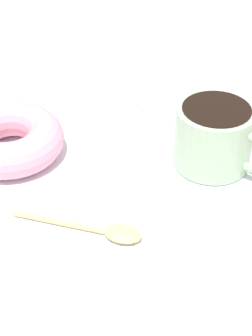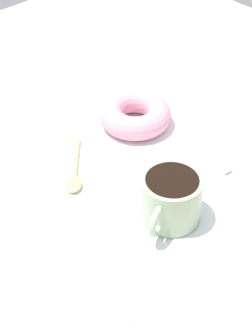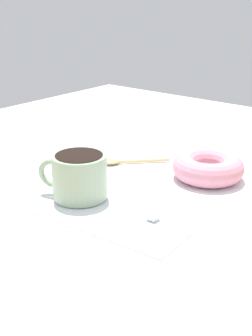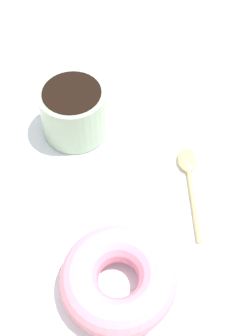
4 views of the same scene
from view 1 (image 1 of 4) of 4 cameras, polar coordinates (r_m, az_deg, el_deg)
name	(u,v)px [view 1 (image 1 of 4)]	position (r cm, az deg, el deg)	size (l,w,h in cm)	color
ground_plane	(99,189)	(59.94, -2.80, -2.16)	(120.00, 120.00, 2.00)	beige
napkin	(126,184)	(58.71, 0.00, -1.65)	(35.68, 35.68, 0.30)	white
coffee_cup	(215,135)	(60.06, 9.04, 3.29)	(10.74, 8.36, 6.85)	#9EB793
donut	(9,139)	(62.83, -11.76, 2.91)	(12.00, 12.00, 3.98)	pink
spoon	(105,231)	(52.86, -2.15, -6.37)	(9.92, 10.44, 0.90)	#D8B772
sugar_cube	(145,102)	(70.38, 1.99, 6.68)	(1.41, 1.41, 1.41)	white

